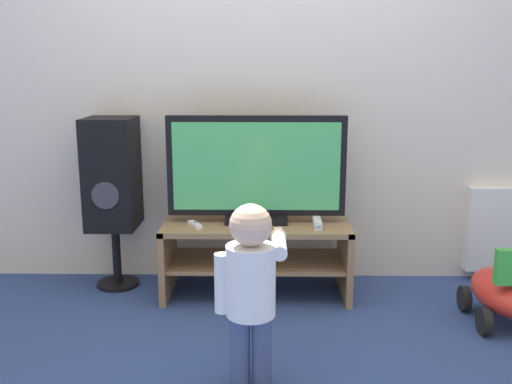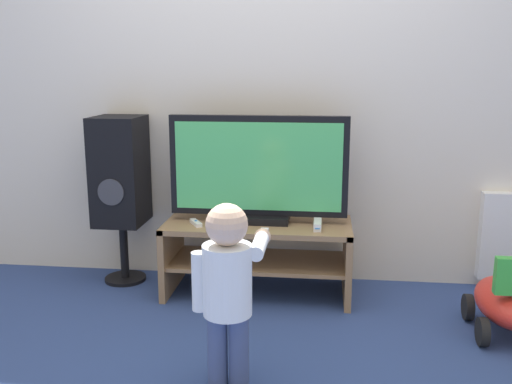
{
  "view_description": "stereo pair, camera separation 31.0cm",
  "coord_description": "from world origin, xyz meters",
  "px_view_note": "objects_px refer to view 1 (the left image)",
  "views": [
    {
      "loc": [
        0.05,
        -2.9,
        1.29
      ],
      "look_at": [
        0.0,
        0.14,
        0.62
      ],
      "focal_mm": 40.0,
      "sensor_mm": 36.0,
      "label": 1
    },
    {
      "loc": [
        0.36,
        -2.88,
        1.29
      ],
      "look_at": [
        0.0,
        0.14,
        0.62
      ],
      "focal_mm": 40.0,
      "sensor_mm": 36.0,
      "label": 2
    }
  ],
  "objects_px": {
    "remote_secondary": "(240,227)",
    "child": "(251,281)",
    "remote_primary": "(195,225)",
    "speaker_tower": "(112,177)",
    "television": "(256,170)",
    "game_console": "(317,223)",
    "ride_on_toy": "(506,292)"
  },
  "relations": [
    {
      "from": "remote_secondary",
      "to": "child",
      "type": "height_order",
      "value": "child"
    },
    {
      "from": "remote_primary",
      "to": "speaker_tower",
      "type": "bearing_deg",
      "value": 158.81
    },
    {
      "from": "television",
      "to": "game_console",
      "type": "xyz_separation_m",
      "value": [
        0.34,
        -0.11,
        -0.28
      ]
    },
    {
      "from": "remote_primary",
      "to": "child",
      "type": "height_order",
      "value": "child"
    },
    {
      "from": "game_console",
      "to": "ride_on_toy",
      "type": "height_order",
      "value": "game_console"
    },
    {
      "from": "remote_secondary",
      "to": "speaker_tower",
      "type": "height_order",
      "value": "speaker_tower"
    },
    {
      "from": "television",
      "to": "child",
      "type": "height_order",
      "value": "television"
    },
    {
      "from": "remote_primary",
      "to": "remote_secondary",
      "type": "bearing_deg",
      "value": -7.97
    },
    {
      "from": "remote_secondary",
      "to": "remote_primary",
      "type": "bearing_deg",
      "value": 172.03
    },
    {
      "from": "remote_secondary",
      "to": "child",
      "type": "distance_m",
      "value": 0.87
    },
    {
      "from": "speaker_tower",
      "to": "ride_on_toy",
      "type": "xyz_separation_m",
      "value": [
        2.12,
        -0.49,
        -0.5
      ]
    },
    {
      "from": "child",
      "to": "ride_on_toy",
      "type": "distance_m",
      "value": 1.45
    },
    {
      "from": "game_console",
      "to": "child",
      "type": "relative_size",
      "value": 0.2
    },
    {
      "from": "television",
      "to": "remote_primary",
      "type": "relative_size",
      "value": 7.75
    },
    {
      "from": "child",
      "to": "ride_on_toy",
      "type": "height_order",
      "value": "child"
    },
    {
      "from": "remote_secondary",
      "to": "child",
      "type": "bearing_deg",
      "value": -84.44
    },
    {
      "from": "game_console",
      "to": "remote_secondary",
      "type": "xyz_separation_m",
      "value": [
        -0.43,
        -0.04,
        -0.01
      ]
    },
    {
      "from": "game_console",
      "to": "ride_on_toy",
      "type": "bearing_deg",
      "value": -17.58
    },
    {
      "from": "remote_primary",
      "to": "television",
      "type": "bearing_deg",
      "value": 18.4
    },
    {
      "from": "remote_primary",
      "to": "ride_on_toy",
      "type": "bearing_deg",
      "value": -10.24
    },
    {
      "from": "remote_primary",
      "to": "speaker_tower",
      "type": "relative_size",
      "value": 0.13
    },
    {
      "from": "game_console",
      "to": "remote_primary",
      "type": "bearing_deg",
      "value": -179.53
    },
    {
      "from": "ride_on_toy",
      "to": "television",
      "type": "bearing_deg",
      "value": 162.42
    },
    {
      "from": "ride_on_toy",
      "to": "remote_primary",
      "type": "bearing_deg",
      "value": 169.76
    },
    {
      "from": "remote_primary",
      "to": "speaker_tower",
      "type": "xyz_separation_m",
      "value": [
        -0.5,
        0.19,
        0.23
      ]
    },
    {
      "from": "child",
      "to": "speaker_tower",
      "type": "distance_m",
      "value": 1.39
    },
    {
      "from": "speaker_tower",
      "to": "television",
      "type": "bearing_deg",
      "value": -5.47
    },
    {
      "from": "remote_secondary",
      "to": "speaker_tower",
      "type": "relative_size",
      "value": 0.13
    },
    {
      "from": "child",
      "to": "remote_primary",
      "type": "bearing_deg",
      "value": 110.39
    },
    {
      "from": "remote_secondary",
      "to": "game_console",
      "type": "bearing_deg",
      "value": 5.45
    },
    {
      "from": "television",
      "to": "remote_primary",
      "type": "xyz_separation_m",
      "value": [
        -0.34,
        -0.11,
        -0.29
      ]
    },
    {
      "from": "television",
      "to": "ride_on_toy",
      "type": "bearing_deg",
      "value": -17.58
    }
  ]
}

